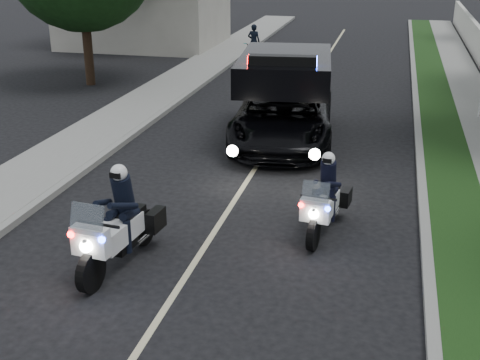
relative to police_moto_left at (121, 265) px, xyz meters
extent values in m
cube|color=gray|center=(5.36, 7.06, 0.07)|extent=(0.20, 60.00, 0.15)
cube|color=#193814|center=(6.06, 7.06, 0.08)|extent=(1.20, 60.00, 0.16)
cube|color=gray|center=(-2.84, 7.06, 0.07)|extent=(0.20, 60.00, 0.15)
cube|color=gray|center=(-3.94, 7.06, 0.08)|extent=(2.00, 60.00, 0.16)
cube|color=#BFB78C|center=(1.26, 7.06, 0.00)|extent=(0.12, 50.00, 0.01)
imported|color=black|center=(1.55, 7.93, 0.00)|extent=(3.35, 6.14, 2.86)
imported|color=black|center=(-1.92, 19.55, 0.00)|extent=(0.83, 1.94, 0.99)
imported|color=black|center=(-1.92, 19.55, 0.00)|extent=(0.58, 0.39, 1.59)
camera|label=1|loc=(4.44, -9.13, 5.51)|focal=46.73mm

